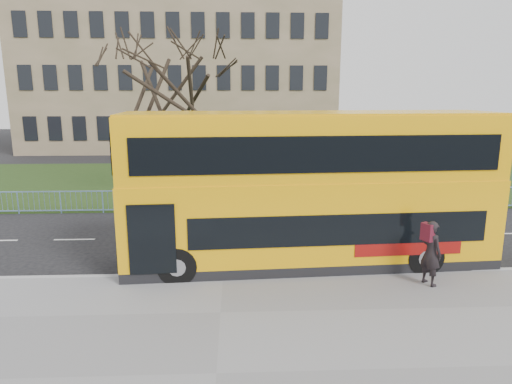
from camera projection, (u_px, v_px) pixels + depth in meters
ground at (224, 260)px, 15.86m from camera, size 120.00×120.00×0.00m
pavement at (216, 376)px, 9.26m from camera, size 80.00×10.50×0.12m
kerb at (223, 275)px, 14.34m from camera, size 80.00×0.20×0.14m
grass_verge at (230, 181)px, 29.81m from camera, size 80.00×15.40×0.08m
guard_railing at (227, 201)px, 22.19m from camera, size 40.00×0.12×1.10m
bare_tree at (171, 100)px, 24.36m from camera, size 7.34×7.34×10.49m
civic_building at (184, 80)px, 48.32m from camera, size 30.00×15.00×14.00m
yellow_bus at (310, 186)px, 14.91m from camera, size 12.13×3.52×5.03m
pedestrian at (431, 253)px, 13.35m from camera, size 0.72×0.84×1.95m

